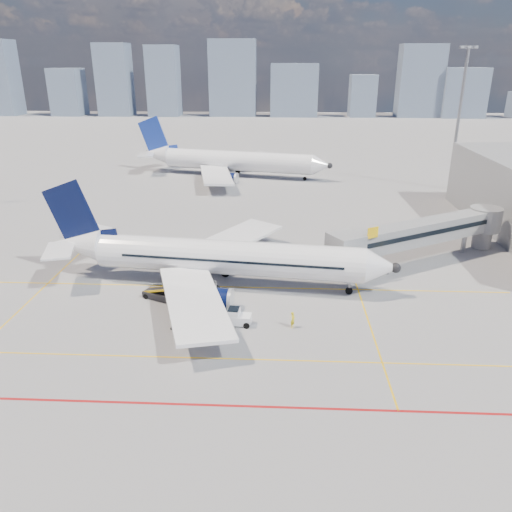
{
  "coord_description": "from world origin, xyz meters",
  "views": [
    {
      "loc": [
        5.41,
        -41.02,
        22.83
      ],
      "look_at": [
        3.07,
        7.15,
        4.0
      ],
      "focal_mm": 35.0,
      "sensor_mm": 36.0,
      "label": 1
    }
  ],
  "objects_px": {
    "ramp_worker": "(293,320)",
    "main_aircraft": "(214,257)",
    "baggage_tug": "(237,317)",
    "cargo_dolly": "(193,319)",
    "second_aircraft": "(230,161)",
    "belt_loader": "(162,294)"
  },
  "relations": [
    {
      "from": "baggage_tug",
      "to": "cargo_dolly",
      "type": "height_order",
      "value": "cargo_dolly"
    },
    {
      "from": "baggage_tug",
      "to": "ramp_worker",
      "type": "relative_size",
      "value": 1.58
    },
    {
      "from": "baggage_tug",
      "to": "ramp_worker",
      "type": "bearing_deg",
      "value": 2.22
    },
    {
      "from": "baggage_tug",
      "to": "cargo_dolly",
      "type": "xyz_separation_m",
      "value": [
        -3.92,
        -1.16,
        0.34
      ]
    },
    {
      "from": "baggage_tug",
      "to": "belt_loader",
      "type": "xyz_separation_m",
      "value": [
        -8.08,
        4.84,
        -0.2
      ]
    },
    {
      "from": "ramp_worker",
      "to": "second_aircraft",
      "type": "bearing_deg",
      "value": 35.06
    },
    {
      "from": "main_aircraft",
      "to": "belt_loader",
      "type": "bearing_deg",
      "value": -134.28
    },
    {
      "from": "ramp_worker",
      "to": "main_aircraft",
      "type": "bearing_deg",
      "value": 67.3
    },
    {
      "from": "main_aircraft",
      "to": "cargo_dolly",
      "type": "xyz_separation_m",
      "value": [
        -0.7,
        -9.95,
        -2.09
      ]
    },
    {
      "from": "second_aircraft",
      "to": "belt_loader",
      "type": "bearing_deg",
      "value": -78.17
    },
    {
      "from": "main_aircraft",
      "to": "cargo_dolly",
      "type": "height_order",
      "value": "main_aircraft"
    },
    {
      "from": "baggage_tug",
      "to": "second_aircraft",
      "type": "bearing_deg",
      "value": 101.44
    },
    {
      "from": "baggage_tug",
      "to": "belt_loader",
      "type": "bearing_deg",
      "value": 154.45
    },
    {
      "from": "main_aircraft",
      "to": "ramp_worker",
      "type": "bearing_deg",
      "value": -40.63
    },
    {
      "from": "main_aircraft",
      "to": "belt_loader",
      "type": "xyz_separation_m",
      "value": [
        -4.86,
        -3.94,
        -2.63
      ]
    },
    {
      "from": "main_aircraft",
      "to": "baggage_tug",
      "type": "relative_size",
      "value": 15.39
    },
    {
      "from": "cargo_dolly",
      "to": "belt_loader",
      "type": "distance_m",
      "value": 7.32
    },
    {
      "from": "baggage_tug",
      "to": "cargo_dolly",
      "type": "distance_m",
      "value": 4.1
    },
    {
      "from": "second_aircraft",
      "to": "cargo_dolly",
      "type": "xyz_separation_m",
      "value": [
        2.93,
        -65.76,
        -2.09
      ]
    },
    {
      "from": "main_aircraft",
      "to": "ramp_worker",
      "type": "relative_size",
      "value": 24.37
    },
    {
      "from": "ramp_worker",
      "to": "baggage_tug",
      "type": "bearing_deg",
      "value": 111.42
    },
    {
      "from": "belt_loader",
      "to": "main_aircraft",
      "type": "bearing_deg",
      "value": 63.43
    }
  ]
}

